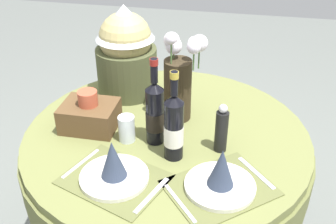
{
  "coord_description": "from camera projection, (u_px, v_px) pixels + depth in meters",
  "views": [
    {
      "loc": [
        0.27,
        -1.32,
        1.7
      ],
      "look_at": [
        0.0,
        0.03,
        0.85
      ],
      "focal_mm": 43.03,
      "sensor_mm": 36.0,
      "label": 1
    }
  ],
  "objects": [
    {
      "name": "place_setting_left",
      "position": [
        114.0,
        169.0,
        1.37
      ],
      "size": [
        0.41,
        0.36,
        0.16
      ],
      "color": "brown",
      "rests_on": "dining_table"
    },
    {
      "name": "wine_bottle_centre",
      "position": [
        174.0,
        127.0,
        1.43
      ],
      "size": [
        0.07,
        0.07,
        0.35
      ],
      "color": "black",
      "rests_on": "dining_table"
    },
    {
      "name": "woven_basket_side_left",
      "position": [
        90.0,
        114.0,
        1.64
      ],
      "size": [
        0.22,
        0.18,
        0.17
      ],
      "color": "brown",
      "rests_on": "dining_table"
    },
    {
      "name": "gift_tub_back_left",
      "position": [
        126.0,
        48.0,
        1.82
      ],
      "size": [
        0.28,
        0.28,
        0.42
      ],
      "color": "#474C2D",
      "rests_on": "dining_table"
    },
    {
      "name": "place_setting_right",
      "position": [
        221.0,
        178.0,
        1.33
      ],
      "size": [
        0.43,
        0.42,
        0.16
      ],
      "color": "brown",
      "rests_on": "dining_table"
    },
    {
      "name": "wine_bottle_left",
      "position": [
        155.0,
        112.0,
        1.52
      ],
      "size": [
        0.07,
        0.07,
        0.35
      ],
      "color": "black",
      "rests_on": "dining_table"
    },
    {
      "name": "flower_vase",
      "position": [
        179.0,
        79.0,
        1.63
      ],
      "size": [
        0.18,
        0.16,
        0.4
      ],
      "color": "#332819",
      "rests_on": "dining_table"
    },
    {
      "name": "tumbler_near_right",
      "position": [
        127.0,
        129.0,
        1.57
      ],
      "size": [
        0.06,
        0.06,
        0.11
      ],
      "primitive_type": "cylinder",
      "color": "silver",
      "rests_on": "dining_table"
    },
    {
      "name": "pepper_mill",
      "position": [
        221.0,
        130.0,
        1.49
      ],
      "size": [
        0.05,
        0.05,
        0.2
      ],
      "color": "black",
      "rests_on": "dining_table"
    },
    {
      "name": "dining_table",
      "position": [
        167.0,
        159.0,
        1.71
      ],
      "size": [
        1.18,
        1.18,
        0.77
      ],
      "color": "olive",
      "rests_on": "ground"
    }
  ]
}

